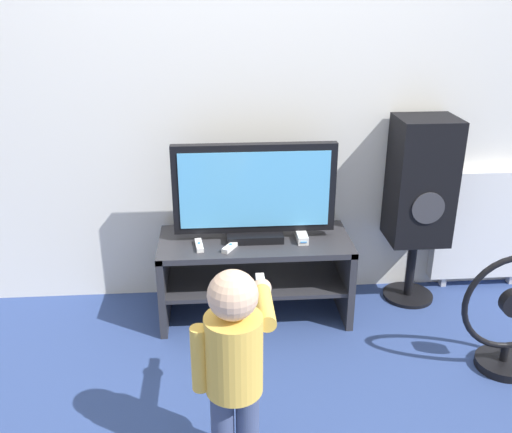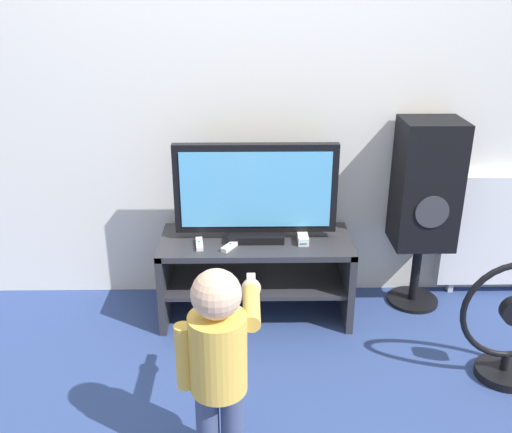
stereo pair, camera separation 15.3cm
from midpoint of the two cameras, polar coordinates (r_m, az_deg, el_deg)
ground_plane at (r=3.01m, az=-1.30°, el=-11.80°), size 16.00×16.00×0.00m
wall_back at (r=3.02m, az=-2.07°, el=15.00°), size 10.00×0.06×2.60m
tv_stand at (r=3.04m, az=-1.57°, el=-4.89°), size 1.00×0.43×0.45m
television at (r=2.90m, az=-1.67°, el=2.34°), size 0.83×0.20×0.51m
game_console at (r=2.97m, az=3.07°, el=-1.89°), size 0.05×0.17×0.04m
remote_primary at (r=2.90m, az=-7.22°, el=-2.89°), size 0.05×0.13×0.03m
remote_secondary at (r=2.87m, az=-4.08°, el=-3.04°), size 0.10×0.13×0.03m
child at (r=2.07m, az=-4.35°, el=-13.59°), size 0.31×0.46×0.81m
speaker_tower at (r=3.15m, az=14.80°, el=3.02°), size 0.31×0.29×1.05m
floor_fan at (r=2.86m, az=22.76°, el=-9.47°), size 0.49×0.25×0.60m
radiator at (r=3.53m, az=20.83°, el=-0.82°), size 0.60×0.08×0.72m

